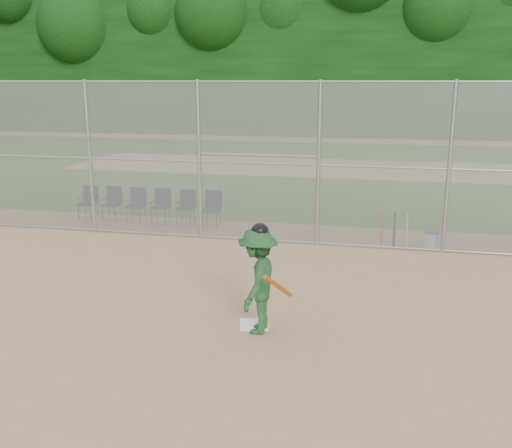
% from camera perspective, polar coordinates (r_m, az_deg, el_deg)
% --- Properties ---
extents(ground, '(100.00, 100.00, 0.00)m').
position_cam_1_polar(ground, '(9.81, -3.14, -9.77)').
color(ground, tan).
rests_on(ground, ground).
extents(grass_strip, '(100.00, 100.00, 0.00)m').
position_cam_1_polar(grass_strip, '(27.03, 7.01, 5.62)').
color(grass_strip, '#255D1C').
rests_on(grass_strip, ground).
extents(dirt_patch_far, '(24.00, 24.00, 0.00)m').
position_cam_1_polar(dirt_patch_far, '(27.03, 7.01, 5.63)').
color(dirt_patch_far, tan).
rests_on(dirt_patch_far, ground).
extents(backstop_fence, '(16.09, 0.09, 4.00)m').
position_cam_1_polar(backstop_fence, '(13.98, 2.18, 6.32)').
color(backstop_fence, gray).
rests_on(backstop_fence, ground).
extents(treeline, '(81.00, 60.00, 11.00)m').
position_cam_1_polar(treeline, '(28.77, 7.74, 17.08)').
color(treeline, black).
rests_on(treeline, ground).
extents(home_plate, '(0.57, 0.57, 0.02)m').
position_cam_1_polar(home_plate, '(9.68, -0.19, -10.00)').
color(home_plate, white).
rests_on(home_plate, ground).
extents(batter_at_plate, '(0.93, 1.32, 1.82)m').
position_cam_1_polar(batter_at_plate, '(9.15, 0.19, -5.61)').
color(batter_at_plate, '#1E4B24').
rests_on(batter_at_plate, ground).
extents(water_cooler, '(0.35, 0.35, 0.44)m').
position_cam_1_polar(water_cooler, '(14.49, 17.10, -1.49)').
color(water_cooler, white).
rests_on(water_cooler, ground).
extents(spare_bats, '(0.66, 0.36, 0.83)m').
position_cam_1_polar(spare_bats, '(14.46, 13.66, -0.51)').
color(spare_bats, '#D84C14').
rests_on(spare_bats, ground).
extents(chair_0, '(0.54, 0.52, 0.96)m').
position_cam_1_polar(chair_0, '(17.50, -16.49, 2.06)').
color(chair_0, '#0E1234').
rests_on(chair_0, ground).
extents(chair_1, '(0.54, 0.52, 0.96)m').
position_cam_1_polar(chair_1, '(17.15, -14.26, 1.97)').
color(chair_1, '#0E1234').
rests_on(chair_1, ground).
extents(chair_2, '(0.54, 0.52, 0.96)m').
position_cam_1_polar(chair_2, '(16.83, -11.94, 1.87)').
color(chair_2, '#0E1234').
rests_on(chair_2, ground).
extents(chair_3, '(0.54, 0.52, 0.96)m').
position_cam_1_polar(chair_3, '(16.54, -9.53, 1.77)').
color(chair_3, '#0E1234').
rests_on(chair_3, ground).
extents(chair_4, '(0.54, 0.52, 0.96)m').
position_cam_1_polar(chair_4, '(16.27, -7.05, 1.66)').
color(chair_4, '#0E1234').
rests_on(chair_4, ground).
extents(chair_5, '(0.54, 0.52, 0.96)m').
position_cam_1_polar(chair_5, '(16.04, -4.49, 1.54)').
color(chair_5, '#0E1234').
rests_on(chair_5, ground).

